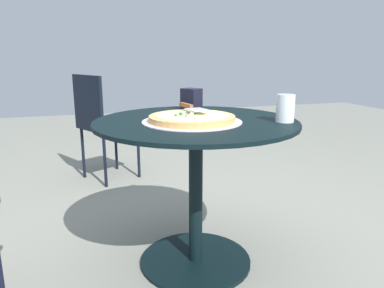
% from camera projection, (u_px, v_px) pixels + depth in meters
% --- Properties ---
extents(ground_plane, '(10.00, 10.00, 0.00)m').
position_uv_depth(ground_plane, '(196.00, 261.00, 1.85)').
color(ground_plane, gray).
extents(patio_table, '(0.94, 0.94, 0.73)m').
position_uv_depth(patio_table, '(196.00, 164.00, 1.73)').
color(patio_table, black).
rests_on(patio_table, ground).
extents(pizza_on_tray, '(0.45, 0.45, 0.05)m').
position_uv_depth(pizza_on_tray, '(192.00, 119.00, 1.63)').
color(pizza_on_tray, silver).
rests_on(pizza_on_tray, patio_table).
extents(pizza_server, '(0.10, 0.22, 0.02)m').
position_uv_depth(pizza_server, '(191.00, 107.00, 1.69)').
color(pizza_server, silver).
rests_on(pizza_server, pizza_on_tray).
extents(drinking_cup, '(0.08, 0.08, 0.12)m').
position_uv_depth(drinking_cup, '(285.00, 108.00, 1.62)').
color(drinking_cup, white).
rests_on(drinking_cup, patio_table).
extents(napkin_dispenser, '(0.11, 0.12, 0.12)m').
position_uv_depth(napkin_dispenser, '(191.00, 99.00, 1.98)').
color(napkin_dispenser, black).
rests_on(napkin_dispenser, patio_table).
extents(patio_chair_near, '(0.53, 0.53, 0.86)m').
position_uv_depth(patio_chair_near, '(101.00, 119.00, 2.95)').
color(patio_chair_near, black).
rests_on(patio_chair_near, ground).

